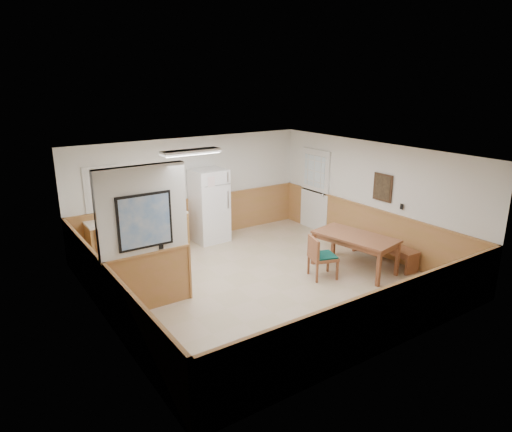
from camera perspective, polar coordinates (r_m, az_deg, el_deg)
ground at (r=9.07m, az=0.77°, el=-8.08°), size 6.00×6.00×0.00m
ceiling at (r=8.33m, az=0.84°, el=7.72°), size 6.00×6.00×0.02m
back_wall at (r=11.12m, az=-8.06°, el=3.33°), size 6.00×0.02×2.50m
right_wall at (r=10.55m, az=14.32°, el=2.23°), size 0.02×6.00×2.50m
left_wall at (r=7.42m, az=-18.66°, el=-4.38°), size 0.02×6.00×2.50m
wainscot_back at (r=11.30m, az=-7.86°, el=-0.39°), size 6.00×0.04×1.00m
wainscot_right at (r=10.75m, az=13.96°, el=-1.66°), size 0.04×6.00×1.00m
wainscot_left at (r=7.72m, az=-17.99°, el=-9.55°), size 0.04×6.00×1.00m
partition_wall at (r=7.80m, az=-13.76°, el=-3.04°), size 1.50×0.20×2.50m
kitchen_counter at (r=10.60m, az=-12.99°, el=-2.07°), size 2.20×0.61×1.00m
exterior_door at (r=11.88m, az=7.34°, el=3.24°), size 0.07×1.02×2.15m
kitchen_window at (r=10.32m, az=-18.60°, el=3.25°), size 0.80×0.04×1.00m
wall_painting at (r=10.27m, az=15.55°, el=3.46°), size 0.04×0.50×0.60m
fluorescent_fixture at (r=9.05m, az=-8.15°, el=7.94°), size 1.20×0.30×0.09m
refrigerator at (r=11.01m, az=-5.84°, el=1.30°), size 0.80×0.73×1.77m
dining_table at (r=9.54m, az=12.29°, el=-2.92°), size 1.14×1.80×0.75m
dining_bench at (r=10.24m, az=15.74°, el=-3.65°), size 0.47×1.68×0.45m
dining_chair at (r=9.09m, az=7.86°, el=-4.78°), size 0.79×0.65×0.85m
fire_extinguisher at (r=10.61m, az=-10.81°, el=1.63°), size 0.13×0.13×0.43m
soap_bottle at (r=10.13m, az=-17.94°, el=-0.13°), size 0.07×0.07×0.21m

